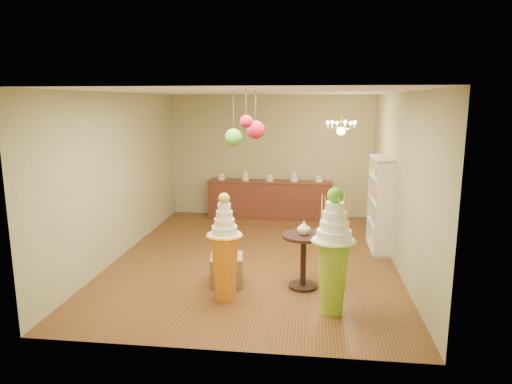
# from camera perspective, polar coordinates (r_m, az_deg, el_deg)

# --- Properties ---
(floor) EXTENTS (6.50, 6.50, 0.00)m
(floor) POSITION_cam_1_polar(r_m,az_deg,el_deg) (8.54, -0.12, -8.15)
(floor) COLOR brown
(floor) RESTS_ON ground
(ceiling) EXTENTS (6.50, 6.50, 0.00)m
(ceiling) POSITION_cam_1_polar(r_m,az_deg,el_deg) (8.06, -0.12, 12.40)
(ceiling) COLOR white
(ceiling) RESTS_ON ground
(wall_back) EXTENTS (5.00, 0.04, 3.00)m
(wall_back) POSITION_cam_1_polar(r_m,az_deg,el_deg) (11.37, 1.87, 4.50)
(wall_back) COLOR tan
(wall_back) RESTS_ON ground
(wall_front) EXTENTS (5.00, 0.04, 3.00)m
(wall_front) POSITION_cam_1_polar(r_m,az_deg,el_deg) (5.03, -4.61, -4.25)
(wall_front) COLOR tan
(wall_front) RESTS_ON ground
(wall_left) EXTENTS (0.04, 6.50, 3.00)m
(wall_left) POSITION_cam_1_polar(r_m,az_deg,el_deg) (8.82, -16.47, 2.06)
(wall_left) COLOR tan
(wall_left) RESTS_ON ground
(wall_right) EXTENTS (0.04, 6.50, 3.00)m
(wall_right) POSITION_cam_1_polar(r_m,az_deg,el_deg) (8.25, 17.39, 1.40)
(wall_right) COLOR tan
(wall_right) RESTS_ON ground
(pedestal_green) EXTENTS (0.64, 0.64, 1.75)m
(pedestal_green) POSITION_cam_1_polar(r_m,az_deg,el_deg) (6.24, 9.61, -8.47)
(pedestal_green) COLOR #8AB227
(pedestal_green) RESTS_ON floor
(pedestal_orange) EXTENTS (0.57, 0.57, 1.58)m
(pedestal_orange) POSITION_cam_1_polar(r_m,az_deg,el_deg) (6.65, -3.91, -8.18)
(pedestal_orange) COLOR orange
(pedestal_orange) RESTS_ON floor
(burlap_riser) EXTENTS (0.57, 0.57, 0.46)m
(burlap_riser) POSITION_cam_1_polar(r_m,az_deg,el_deg) (7.33, -3.67, -9.66)
(burlap_riser) COLOR #91754F
(burlap_riser) RESTS_ON floor
(sideboard) EXTENTS (3.04, 0.54, 1.16)m
(sideboard) POSITION_cam_1_polar(r_m,az_deg,el_deg) (11.26, 1.71, -0.84)
(sideboard) COLOR #5C2B1D
(sideboard) RESTS_ON floor
(shelving_unit) EXTENTS (0.33, 1.20, 1.80)m
(shelving_unit) POSITION_cam_1_polar(r_m,az_deg,el_deg) (9.11, 15.27, -1.42)
(shelving_unit) COLOR beige
(shelving_unit) RESTS_ON floor
(round_table) EXTENTS (0.84, 0.84, 0.85)m
(round_table) POSITION_cam_1_polar(r_m,az_deg,el_deg) (7.09, 5.94, -7.64)
(round_table) COLOR black
(round_table) RESTS_ON floor
(vase) EXTENTS (0.25, 0.25, 0.21)m
(vase) POSITION_cam_1_polar(r_m,az_deg,el_deg) (6.97, 6.01, -4.46)
(vase) COLOR beige
(vase) RESTS_ON round_table
(pom_red_left) EXTENTS (0.26, 0.26, 0.68)m
(pom_red_left) POSITION_cam_1_polar(r_m,az_deg,el_deg) (6.51, -0.03, 7.79)
(pom_red_left) COLOR #3D352C
(pom_red_left) RESTS_ON ceiling
(pom_green_mid) EXTENTS (0.25, 0.25, 0.80)m
(pom_green_mid) POSITION_cam_1_polar(r_m,az_deg,el_deg) (6.77, -2.82, 6.87)
(pom_green_mid) COLOR #3D352C
(pom_green_mid) RESTS_ON ceiling
(pom_red_right) EXTENTS (0.17, 0.17, 0.51)m
(pom_red_right) POSITION_cam_1_polar(r_m,az_deg,el_deg) (6.19, -1.23, 8.81)
(pom_red_right) COLOR #3D352C
(pom_red_right) RESTS_ON ceiling
(chandelier) EXTENTS (0.72, 0.72, 0.85)m
(chandelier) POSITION_cam_1_polar(r_m,az_deg,el_deg) (9.53, 10.59, 7.84)
(chandelier) COLOR gold
(chandelier) RESTS_ON ceiling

